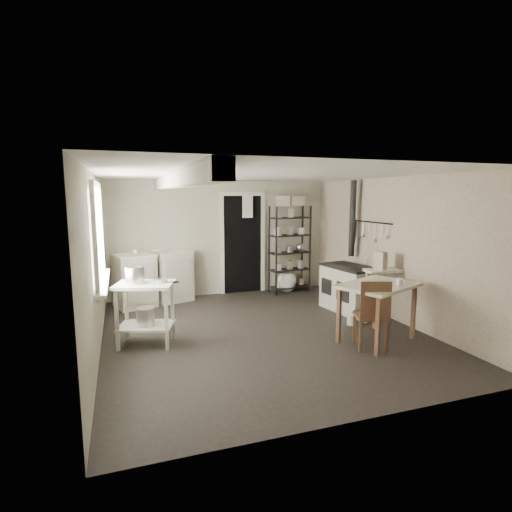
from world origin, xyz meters
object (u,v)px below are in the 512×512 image
object	(u,v)px
shelf_rack	(290,247)
flour_sack	(287,281)
stove	(349,286)
chair	(371,313)
stockpot	(135,277)
base_cabinets	(154,279)
work_table	(377,314)
prep_table	(146,316)

from	to	relation	value
shelf_rack	flour_sack	world-z (taller)	shelf_rack
stove	chair	world-z (taller)	chair
stockpot	stove	world-z (taller)	stockpot
stockpot	flour_sack	distance (m)	3.77
stove	flour_sack	world-z (taller)	stove
base_cabinets	flour_sack	xyz separation A→B (m)	(2.69, -0.04, -0.22)
stockpot	chair	xyz separation A→B (m)	(2.91, -1.13, -0.45)
stockpot	base_cabinets	distance (m)	2.18
stockpot	work_table	world-z (taller)	stockpot
prep_table	chair	distance (m)	3.00
shelf_rack	work_table	distance (m)	3.07
stockpot	shelf_rack	bearing A→B (deg)	33.46
base_cabinets	work_table	xyz separation A→B (m)	(2.76, -3.03, -0.08)
shelf_rack	work_table	world-z (taller)	shelf_rack
prep_table	stove	world-z (taller)	stove
prep_table	work_table	size ratio (longest dim) A/B	0.80
flour_sack	base_cabinets	bearing A→B (deg)	179.18
stockpot	base_cabinets	size ratio (longest dim) A/B	0.18
chair	prep_table	bearing A→B (deg)	177.68
prep_table	work_table	distance (m)	3.16
prep_table	shelf_rack	xyz separation A→B (m)	(3.04, 2.13, 0.55)
stove	flour_sack	xyz separation A→B (m)	(-0.49, 1.59, -0.20)
prep_table	base_cabinets	distance (m)	2.16
shelf_rack	stockpot	bearing A→B (deg)	-154.91
flour_sack	shelf_rack	bearing A→B (deg)	22.75
stockpot	flour_sack	world-z (taller)	stockpot
stove	work_table	world-z (taller)	stove
prep_table	flour_sack	bearing A→B (deg)	35.33
shelf_rack	chair	world-z (taller)	shelf_rack
work_table	shelf_rack	bearing A→B (deg)	89.95
stove	chair	xyz separation A→B (m)	(-0.67, -1.60, 0.05)
stockpot	stove	bearing A→B (deg)	7.45
prep_table	shelf_rack	bearing A→B (deg)	35.09
base_cabinets	shelf_rack	distance (m)	2.80
stove	stockpot	bearing A→B (deg)	-179.99
shelf_rack	chair	xyz separation A→B (m)	(-0.24, -3.21, -0.46)
base_cabinets	stove	world-z (taller)	base_cabinets
flour_sack	prep_table	bearing A→B (deg)	-144.67
stockpot	chair	size ratio (longest dim) A/B	0.28
prep_table	work_table	xyz separation A→B (m)	(3.03, -0.88, -0.02)
prep_table	base_cabinets	size ratio (longest dim) A/B	0.58
prep_table	chair	world-z (taller)	chair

